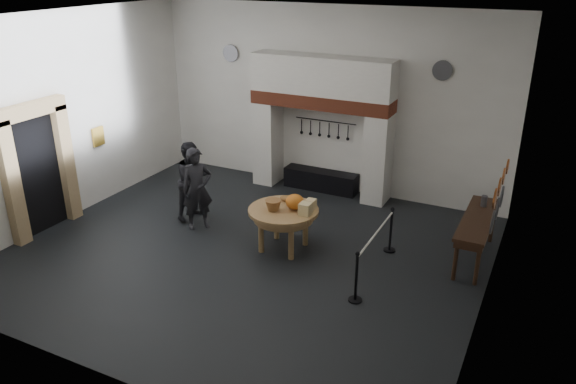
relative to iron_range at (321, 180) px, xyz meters
The scene contains 39 objects.
floor 3.73m from the iron_range, 90.00° to the right, with size 9.00×8.00×0.02m, color black.
ceiling 5.65m from the iron_range, 90.00° to the right, with size 9.00×8.00×0.02m, color silver.
wall_back 2.02m from the iron_range, 90.00° to the left, with size 9.00×0.02×4.50m, color white.
wall_front 7.97m from the iron_range, 90.00° to the right, with size 9.00×0.02×4.50m, color white.
wall_left 6.17m from the iron_range, 140.42° to the right, with size 0.02×8.00×4.50m, color white.
wall_right 6.17m from the iron_range, 39.58° to the right, with size 0.02×8.00×4.50m, color white.
chimney_pier_left 1.69m from the iron_range, behind, with size 0.55×0.70×2.15m, color silver.
chimney_pier_right 1.69m from the iron_range, ahead, with size 0.55×0.70×2.15m, color silver.
hearth_brick_band 2.06m from the iron_range, 90.00° to the right, with size 3.50×0.72×0.32m, color #9E442B.
chimney_hood 2.67m from the iron_range, 90.00° to the right, with size 3.50×0.70×0.90m, color silver.
iron_range is the anchor object (origin of this frame).
utensil_rail 1.51m from the iron_range, 90.00° to the left, with size 0.02×0.02×1.60m, color black.
door_recess 6.58m from the iron_range, 133.44° to the right, with size 0.04×1.10×2.50m, color black.
door_jamb_near 7.05m from the iron_range, 128.94° to the right, with size 0.22×0.30×2.60m, color tan.
door_jamb_far 6.04m from the iron_range, 137.45° to the right, with size 0.22×0.30×2.60m, color tan.
door_lintel 6.87m from the iron_range, 132.86° to the right, with size 0.22×1.70×0.30m, color tan.
wall_plaque 5.49m from the iron_range, 146.73° to the right, with size 0.05×0.34×0.44m, color gold.
work_table 3.34m from the iron_range, 79.98° to the right, with size 1.40×1.40×0.07m, color tan.
pumpkin 3.32m from the iron_range, 76.18° to the right, with size 0.36×0.36×0.31m, color #D85C1E.
cheese_block_big 3.54m from the iron_range, 71.94° to the right, with size 0.22×0.22×0.24m, color #D4BC7F.
cheese_block_small 3.25m from the iron_range, 70.60° to the right, with size 0.18×0.18×0.20m, color #E7C98A.
wicker_basket 3.49m from the iron_range, 82.90° to the right, with size 0.32×0.32×0.22m, color #905D34.
bread_loaf 3.01m from the iron_range, 80.72° to the right, with size 0.31×0.18×0.13m, color brown.
visitor_near 3.59m from the iron_range, 115.41° to the right, with size 0.66×0.43×1.81m, color black.
visitor_far 3.45m from the iron_range, 124.47° to the right, with size 0.86×0.67×1.78m, color black.
side_table 4.60m from the iron_range, 25.97° to the right, with size 0.55×2.20×0.06m, color #332012.
pewter_jug 4.40m from the iron_range, 18.82° to the right, with size 0.12×0.12×0.22m, color #4D4C51.
copper_pan_a 5.93m from the iron_range, 38.28° to the right, with size 0.34×0.34×0.03m, color #C6662D.
copper_pan_b 5.62m from the iron_range, 33.66° to the right, with size 0.32×0.32×0.03m, color #C6662D.
copper_pan_c 5.35m from the iron_range, 28.48° to the right, with size 0.30×0.30×0.03m, color #C6662D.
copper_pan_d 5.13m from the iron_range, 22.75° to the right, with size 0.28×0.28×0.03m, color #C6662D.
pewter_plate_left 5.69m from the iron_range, 36.66° to the right, with size 0.40×0.40×0.03m, color #4C4C51.
pewter_plate_mid 5.36m from the iron_range, 31.38° to the right, with size 0.40×0.40×0.03m, color #4C4C51.
pewter_plate_right 5.08m from the iron_range, 25.42° to the right, with size 0.40×0.40×0.03m, color #4C4C51.
pewter_plate_back_left 4.01m from the iron_range, behind, with size 0.44×0.44×0.03m, color #4C4C51.
pewter_plate_back_right 4.01m from the iron_range, ahead, with size 0.44×0.44×0.03m, color #4C4C51.
barrier_post_near 5.07m from the iron_range, 59.97° to the right, with size 0.05×0.05×0.90m, color black.
barrier_post_far 3.49m from the iron_range, 43.26° to the right, with size 0.05×0.05×0.90m, color black.
barrier_rope 4.27m from the iron_range, 53.18° to the right, with size 0.04×0.04×2.00m, color silver.
Camera 1 is at (5.14, -8.53, 5.45)m, focal length 35.00 mm.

